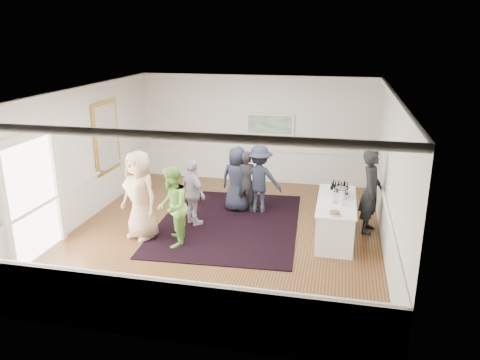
% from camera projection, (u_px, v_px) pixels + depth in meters
% --- Properties ---
extents(floor, '(8.00, 8.00, 0.00)m').
position_uv_depth(floor, '(225.00, 233.00, 10.71)').
color(floor, brown).
rests_on(floor, ground).
extents(ceiling, '(7.00, 8.00, 0.02)m').
position_uv_depth(ceiling, '(223.00, 92.00, 9.74)').
color(ceiling, white).
rests_on(ceiling, wall_back).
extents(wall_left, '(0.02, 8.00, 3.20)m').
position_uv_depth(wall_left, '(79.00, 157.00, 10.93)').
color(wall_left, white).
rests_on(wall_left, floor).
extents(wall_right, '(0.02, 8.00, 3.20)m').
position_uv_depth(wall_right, '(390.00, 176.00, 9.52)').
color(wall_right, white).
rests_on(wall_right, floor).
extents(wall_back, '(7.00, 0.02, 3.20)m').
position_uv_depth(wall_back, '(257.00, 129.00, 13.95)').
color(wall_back, white).
rests_on(wall_back, floor).
extents(wall_front, '(7.00, 0.02, 3.20)m').
position_uv_depth(wall_front, '(154.00, 243.00, 6.50)').
color(wall_front, white).
rests_on(wall_front, floor).
extents(wainscoting, '(7.00, 8.00, 1.00)m').
position_uv_depth(wainscoting, '(224.00, 212.00, 10.56)').
color(wainscoting, white).
rests_on(wainscoting, floor).
extents(mirror, '(0.05, 1.25, 1.85)m').
position_uv_depth(mirror, '(107.00, 137.00, 12.07)').
color(mirror, gold).
rests_on(mirror, wall_left).
extents(doorway, '(0.10, 1.78, 2.56)m').
position_uv_depth(doorway, '(31.00, 190.00, 9.21)').
color(doorway, white).
rests_on(doorway, wall_left).
extents(landscape_painting, '(1.44, 0.06, 0.66)m').
position_uv_depth(landscape_painting, '(270.00, 124.00, 13.76)').
color(landscape_painting, white).
rests_on(landscape_painting, wall_back).
extents(area_rug, '(3.51, 4.48, 0.02)m').
position_uv_depth(area_rug, '(229.00, 223.00, 11.22)').
color(area_rug, black).
rests_on(area_rug, floor).
extents(serving_table, '(0.83, 2.18, 0.88)m').
position_uv_depth(serving_table, '(335.00, 219.00, 10.34)').
color(serving_table, white).
rests_on(serving_table, floor).
extents(bartender, '(0.58, 0.77, 1.93)m').
position_uv_depth(bartender, '(371.00, 191.00, 10.51)').
color(bartender, black).
rests_on(bartender, floor).
extents(guest_tan, '(1.15, 0.97, 1.99)m').
position_uv_depth(guest_tan, '(140.00, 195.00, 10.18)').
color(guest_tan, tan).
rests_on(guest_tan, floor).
extents(guest_green, '(0.86, 0.99, 1.75)m').
position_uv_depth(guest_green, '(172.00, 207.00, 9.86)').
color(guest_green, '#77B94A').
rests_on(guest_green, floor).
extents(guest_lilac, '(0.96, 0.89, 1.58)m').
position_uv_depth(guest_lilac, '(193.00, 193.00, 10.93)').
color(guest_lilac, '#B7A9BE').
rests_on(guest_lilac, floor).
extents(guest_dark_a, '(1.12, 0.64, 1.73)m').
position_uv_depth(guest_dark_a, '(259.00, 179.00, 11.70)').
color(guest_dark_a, '#212638').
rests_on(guest_dark_a, floor).
extents(guest_dark_b, '(0.58, 0.38, 1.59)m').
position_uv_depth(guest_dark_b, '(246.00, 182.00, 11.72)').
color(guest_dark_b, black).
rests_on(guest_dark_b, floor).
extents(guest_navy, '(0.87, 0.63, 1.66)m').
position_uv_depth(guest_navy, '(237.00, 179.00, 11.83)').
color(guest_navy, '#212638').
rests_on(guest_navy, floor).
extents(wine_bottles, '(0.41, 0.29, 0.31)m').
position_uv_depth(wine_bottles, '(339.00, 187.00, 10.58)').
color(wine_bottles, black).
rests_on(wine_bottles, serving_table).
extents(juice_pitchers, '(0.35, 0.33, 0.24)m').
position_uv_depth(juice_pitchers, '(335.00, 198.00, 10.01)').
color(juice_pitchers, '#70AB3D').
rests_on(juice_pitchers, serving_table).
extents(ice_bucket, '(0.26, 0.26, 0.24)m').
position_uv_depth(ice_bucket, '(341.00, 193.00, 10.30)').
color(ice_bucket, silver).
rests_on(ice_bucket, serving_table).
extents(nut_bowl, '(0.25, 0.25, 0.08)m').
position_uv_depth(nut_bowl, '(335.00, 213.00, 9.39)').
color(nut_bowl, white).
rests_on(nut_bowl, serving_table).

